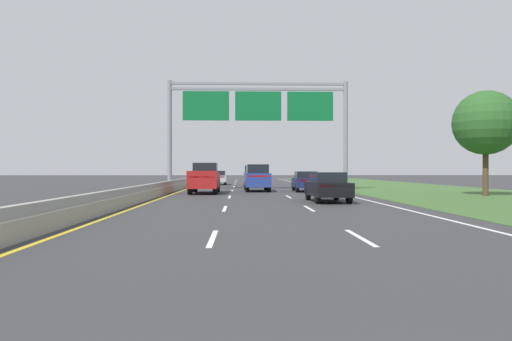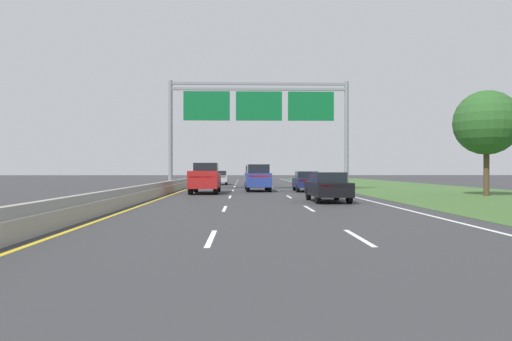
{
  "view_description": "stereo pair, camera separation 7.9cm",
  "coord_description": "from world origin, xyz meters",
  "px_view_note": "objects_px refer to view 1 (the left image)",
  "views": [
    {
      "loc": [
        -1.15,
        -1.46,
        1.71
      ],
      "look_at": [
        -0.43,
        21.17,
        1.67
      ],
      "focal_mm": 33.66,
      "sensor_mm": 36.0,
      "label": 1
    },
    {
      "loc": [
        -1.07,
        -1.46,
        1.71
      ],
      "look_at": [
        -0.43,
        21.17,
        1.67
      ],
      "focal_mm": 33.66,
      "sensor_mm": 36.0,
      "label": 2
    }
  ],
  "objects_px": {
    "overhead_sign_gantry": "(258,112)",
    "car_navy_right_lane_sedan": "(306,181)",
    "car_black_right_lane_sedan": "(327,186)",
    "pickup_truck_red": "(205,178)",
    "car_grey_centre_lane_suv": "(253,175)",
    "car_blue_centre_lane_suv": "(257,177)",
    "roadside_tree_mid": "(486,123)",
    "car_silver_left_lane_sedan": "(218,177)"
  },
  "relations": [
    {
      "from": "car_silver_left_lane_sedan",
      "to": "car_black_right_lane_sedan",
      "type": "distance_m",
      "value": 29.92
    },
    {
      "from": "car_silver_left_lane_sedan",
      "to": "roadside_tree_mid",
      "type": "xyz_separation_m",
      "value": [
        18.37,
        -23.94,
        3.91
      ]
    },
    {
      "from": "car_silver_left_lane_sedan",
      "to": "car_navy_right_lane_sedan",
      "type": "distance_m",
      "value": 18.66
    },
    {
      "from": "overhead_sign_gantry",
      "to": "car_navy_right_lane_sedan",
      "type": "bearing_deg",
      "value": -34.55
    },
    {
      "from": "car_grey_centre_lane_suv",
      "to": "car_navy_right_lane_sedan",
      "type": "xyz_separation_m",
      "value": [
        3.79,
        -13.72,
        -0.28
      ]
    },
    {
      "from": "car_grey_centre_lane_suv",
      "to": "roadside_tree_mid",
      "type": "height_order",
      "value": "roadside_tree_mid"
    },
    {
      "from": "car_blue_centre_lane_suv",
      "to": "car_navy_right_lane_sedan",
      "type": "bearing_deg",
      "value": -99.0
    },
    {
      "from": "car_navy_right_lane_sedan",
      "to": "roadside_tree_mid",
      "type": "bearing_deg",
      "value": -121.86
    },
    {
      "from": "car_black_right_lane_sedan",
      "to": "car_silver_left_lane_sedan",
      "type": "bearing_deg",
      "value": 12.67
    },
    {
      "from": "car_navy_right_lane_sedan",
      "to": "car_black_right_lane_sedan",
      "type": "xyz_separation_m",
      "value": [
        -0.46,
        -12.02,
        0.0
      ]
    },
    {
      "from": "car_black_right_lane_sedan",
      "to": "pickup_truck_red",
      "type": "bearing_deg",
      "value": 36.69
    },
    {
      "from": "car_black_right_lane_sedan",
      "to": "car_navy_right_lane_sedan",
      "type": "bearing_deg",
      "value": -3.38
    },
    {
      "from": "pickup_truck_red",
      "to": "car_black_right_lane_sedan",
      "type": "height_order",
      "value": "pickup_truck_red"
    },
    {
      "from": "overhead_sign_gantry",
      "to": "car_navy_right_lane_sedan",
      "type": "relative_size",
      "value": 3.4
    },
    {
      "from": "car_grey_centre_lane_suv",
      "to": "pickup_truck_red",
      "type": "bearing_deg",
      "value": 168.0
    },
    {
      "from": "car_blue_centre_lane_suv",
      "to": "roadside_tree_mid",
      "type": "xyz_separation_m",
      "value": [
        14.53,
        -7.42,
        3.62
      ]
    },
    {
      "from": "overhead_sign_gantry",
      "to": "pickup_truck_red",
      "type": "xyz_separation_m",
      "value": [
        -4.05,
        -5.24,
        -5.44
      ]
    },
    {
      "from": "roadside_tree_mid",
      "to": "pickup_truck_red",
      "type": "bearing_deg",
      "value": 167.27
    },
    {
      "from": "car_navy_right_lane_sedan",
      "to": "pickup_truck_red",
      "type": "bearing_deg",
      "value": 110.58
    },
    {
      "from": "car_blue_centre_lane_suv",
      "to": "car_grey_centre_lane_suv",
      "type": "bearing_deg",
      "value": -1.25
    },
    {
      "from": "overhead_sign_gantry",
      "to": "pickup_truck_red",
      "type": "relative_size",
      "value": 2.79
    },
    {
      "from": "car_navy_right_lane_sedan",
      "to": "roadside_tree_mid",
      "type": "relative_size",
      "value": 0.65
    },
    {
      "from": "car_blue_centre_lane_suv",
      "to": "car_black_right_lane_sedan",
      "type": "relative_size",
      "value": 1.07
    },
    {
      "from": "car_grey_centre_lane_suv",
      "to": "roadside_tree_mid",
      "type": "xyz_separation_m",
      "value": [
        14.54,
        -20.63,
        3.62
      ]
    },
    {
      "from": "car_silver_left_lane_sedan",
      "to": "roadside_tree_mid",
      "type": "bearing_deg",
      "value": -143.58
    },
    {
      "from": "car_grey_centre_lane_suv",
      "to": "overhead_sign_gantry",
      "type": "bearing_deg",
      "value": -177.88
    },
    {
      "from": "overhead_sign_gantry",
      "to": "car_black_right_lane_sedan",
      "type": "distance_m",
      "value": 15.91
    },
    {
      "from": "overhead_sign_gantry",
      "to": "car_black_right_lane_sedan",
      "type": "xyz_separation_m",
      "value": [
        3.16,
        -14.51,
        -5.69
      ]
    },
    {
      "from": "car_navy_right_lane_sedan",
      "to": "car_black_right_lane_sedan",
      "type": "bearing_deg",
      "value": 178.69
    },
    {
      "from": "car_black_right_lane_sedan",
      "to": "car_grey_centre_lane_suv",
      "type": "bearing_deg",
      "value": 6.18
    },
    {
      "from": "pickup_truck_red",
      "to": "car_silver_left_lane_sedan",
      "type": "height_order",
      "value": "pickup_truck_red"
    },
    {
      "from": "overhead_sign_gantry",
      "to": "car_grey_centre_lane_suv",
      "type": "bearing_deg",
      "value": 90.86
    },
    {
      "from": "pickup_truck_red",
      "to": "car_grey_centre_lane_suv",
      "type": "relative_size",
      "value": 1.14
    },
    {
      "from": "pickup_truck_red",
      "to": "car_grey_centre_lane_suv",
      "type": "height_order",
      "value": "pickup_truck_red"
    },
    {
      "from": "pickup_truck_red",
      "to": "car_grey_centre_lane_suv",
      "type": "distance_m",
      "value": 16.92
    },
    {
      "from": "pickup_truck_red",
      "to": "car_blue_centre_lane_suv",
      "type": "distance_m",
      "value": 5.07
    },
    {
      "from": "car_blue_centre_lane_suv",
      "to": "car_navy_right_lane_sedan",
      "type": "relative_size",
      "value": 1.07
    },
    {
      "from": "car_blue_centre_lane_suv",
      "to": "car_black_right_lane_sedan",
      "type": "bearing_deg",
      "value": -166.43
    },
    {
      "from": "car_blue_centre_lane_suv",
      "to": "car_navy_right_lane_sedan",
      "type": "height_order",
      "value": "car_blue_centre_lane_suv"
    },
    {
      "from": "overhead_sign_gantry",
      "to": "pickup_truck_red",
      "type": "distance_m",
      "value": 8.57
    },
    {
      "from": "car_navy_right_lane_sedan",
      "to": "overhead_sign_gantry",
      "type": "bearing_deg",
      "value": 56.32
    },
    {
      "from": "roadside_tree_mid",
      "to": "car_silver_left_lane_sedan",
      "type": "bearing_deg",
      "value": 127.5
    }
  ]
}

